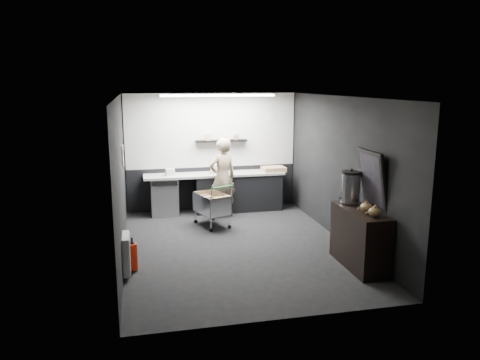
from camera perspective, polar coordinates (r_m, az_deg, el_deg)
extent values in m
plane|color=black|center=(8.65, -0.40, -8.08)|extent=(5.50, 5.50, 0.00)
plane|color=white|center=(8.13, -0.43, 10.11)|extent=(5.50, 5.50, 0.00)
plane|color=black|center=(10.95, -3.44, 3.45)|extent=(5.50, 0.00, 5.50)
plane|color=black|center=(5.70, 5.42, -4.51)|extent=(5.50, 0.00, 5.50)
plane|color=black|center=(8.11, -14.36, 0.12)|extent=(0.00, 5.50, 5.50)
plane|color=black|center=(8.91, 12.27, 1.25)|extent=(0.00, 5.50, 5.50)
cube|color=beige|center=(10.87, -3.45, 6.05)|extent=(3.95, 0.02, 1.70)
cube|color=black|center=(11.09, -3.37, -0.91)|extent=(3.95, 0.02, 1.00)
cube|color=black|center=(10.82, -2.30, 4.81)|extent=(1.20, 0.22, 0.04)
cylinder|color=silver|center=(11.14, 3.73, 7.73)|extent=(0.20, 0.03, 0.20)
cube|color=white|center=(9.36, -14.09, 2.91)|extent=(0.02, 0.30, 0.40)
cube|color=red|center=(9.35, -14.08, 3.33)|extent=(0.02, 0.22, 0.10)
cube|color=silver|center=(7.52, -13.69, -8.73)|extent=(0.10, 0.50, 0.60)
cube|color=white|center=(9.95, -2.70, 10.25)|extent=(2.40, 0.20, 0.04)
cube|color=black|center=(10.91, -0.25, -1.51)|extent=(2.00, 0.56, 0.85)
cube|color=#A8A7A3|center=(10.71, -3.13, 0.69)|extent=(3.20, 0.60, 0.05)
cube|color=#9EA0A5|center=(10.68, -9.20, -1.95)|extent=(0.60, 0.58, 0.85)
cube|color=black|center=(10.31, -9.16, -0.43)|extent=(0.56, 0.02, 0.10)
imported|color=#C4B69B|center=(10.29, -2.15, 0.28)|extent=(0.74, 0.59, 1.77)
cube|color=silver|center=(9.76, -3.43, -3.99)|extent=(0.73, 0.90, 0.02)
cube|color=silver|center=(9.68, -4.86, -2.95)|extent=(0.28, 0.74, 0.41)
cube|color=silver|center=(9.75, -2.04, -2.80)|extent=(0.28, 0.74, 0.41)
cube|color=silver|center=(9.35, -3.07, -3.45)|extent=(0.48, 0.19, 0.41)
cube|color=silver|center=(10.08, -3.79, -2.34)|extent=(0.48, 0.19, 0.41)
cylinder|color=silver|center=(9.44, -4.36, -5.38)|extent=(0.02, 0.02, 0.27)
cylinder|color=silver|center=(9.51, -1.82, -5.23)|extent=(0.02, 0.02, 0.27)
cylinder|color=silver|center=(10.10, -4.93, -4.23)|extent=(0.02, 0.02, 0.27)
cylinder|color=silver|center=(10.16, -2.55, -4.09)|extent=(0.02, 0.02, 0.27)
cylinder|color=green|center=(9.19, -3.04, -0.94)|extent=(0.49, 0.20, 0.03)
cube|color=brown|center=(9.79, -4.16, -2.85)|extent=(0.30, 0.33, 0.35)
cube|color=brown|center=(9.64, -2.58, -3.18)|extent=(0.28, 0.31, 0.31)
cylinder|color=black|center=(9.48, -4.34, -6.07)|extent=(0.08, 0.05, 0.07)
cylinder|color=black|center=(10.14, -4.91, -4.87)|extent=(0.08, 0.05, 0.07)
cylinder|color=black|center=(9.54, -1.81, -5.91)|extent=(0.08, 0.05, 0.07)
cylinder|color=black|center=(10.20, -2.55, -4.74)|extent=(0.08, 0.05, 0.07)
cube|color=black|center=(7.84, 14.40, -6.92)|extent=(0.48, 1.27, 0.95)
cylinder|color=silver|center=(8.00, 13.31, -0.97)|extent=(0.32, 0.32, 0.49)
cylinder|color=black|center=(7.95, 13.41, 0.89)|extent=(0.32, 0.32, 0.04)
sphere|color=black|center=(7.94, 13.42, 1.19)|extent=(0.05, 0.05, 0.05)
ellipsoid|color=brown|center=(7.54, 15.16, -3.25)|extent=(0.19, 0.19, 0.15)
ellipsoid|color=brown|center=(7.32, 16.11, -3.77)|extent=(0.19, 0.19, 0.15)
cube|color=black|center=(7.73, 15.89, 0.05)|extent=(0.21, 0.74, 0.95)
cube|color=black|center=(7.72, 15.73, 0.04)|extent=(0.15, 0.63, 0.81)
cylinder|color=red|center=(7.68, -12.96, -9.09)|extent=(0.16, 0.16, 0.43)
cone|color=black|center=(7.60, -13.04, -7.37)|extent=(0.11, 0.11, 0.06)
cylinder|color=black|center=(7.59, -13.06, -7.07)|extent=(0.03, 0.03, 0.06)
cube|color=#A97F5A|center=(10.95, 4.12, 1.34)|extent=(0.53, 0.41, 0.10)
cylinder|color=beige|center=(10.69, -3.11, 1.33)|extent=(0.19, 0.19, 0.19)
cube|color=silver|center=(10.53, -8.52, 0.97)|extent=(0.21, 0.17, 0.16)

